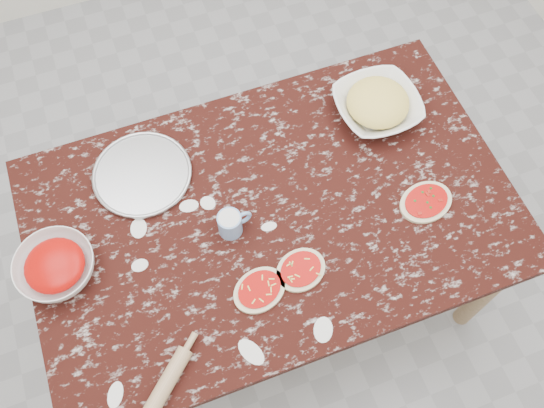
% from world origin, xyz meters
% --- Properties ---
extents(ground, '(4.00, 4.00, 0.00)m').
position_xyz_m(ground, '(0.00, 0.00, 0.00)').
color(ground, gray).
extents(worktable, '(1.60, 1.00, 0.75)m').
position_xyz_m(worktable, '(0.00, 0.00, 0.67)').
color(worktable, black).
rests_on(worktable, ground).
extents(pizza_tray, '(0.40, 0.40, 0.01)m').
position_xyz_m(pizza_tray, '(-0.37, 0.28, 0.76)').
color(pizza_tray, '#B2B2B7').
rests_on(pizza_tray, worktable).
extents(sauce_bowl, '(0.27, 0.27, 0.08)m').
position_xyz_m(sauce_bowl, '(-0.70, 0.03, 0.79)').
color(sauce_bowl, white).
rests_on(sauce_bowl, worktable).
extents(cheese_bowl, '(0.30, 0.30, 0.07)m').
position_xyz_m(cheese_bowl, '(0.49, 0.24, 0.79)').
color(cheese_bowl, white).
rests_on(cheese_bowl, worktable).
extents(flour_mug, '(0.12, 0.08, 0.09)m').
position_xyz_m(flour_mug, '(-0.15, -0.02, 0.80)').
color(flour_mug, '#7FA8DF').
rests_on(flour_mug, worktable).
extents(pizza_left, '(0.21, 0.18, 0.02)m').
position_xyz_m(pizza_left, '(-0.13, -0.25, 0.76)').
color(pizza_left, beige).
rests_on(pizza_left, worktable).
extents(pizza_mid, '(0.20, 0.18, 0.02)m').
position_xyz_m(pizza_mid, '(0.01, -0.23, 0.76)').
color(pizza_mid, beige).
rests_on(pizza_mid, worktable).
extents(pizza_right, '(0.21, 0.18, 0.02)m').
position_xyz_m(pizza_right, '(0.49, -0.15, 0.76)').
color(pizza_right, beige).
rests_on(pizza_right, worktable).
extents(rolling_pin, '(0.21, 0.19, 0.05)m').
position_xyz_m(rolling_pin, '(-0.48, -0.43, 0.77)').
color(rolling_pin, tan).
rests_on(rolling_pin, worktable).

